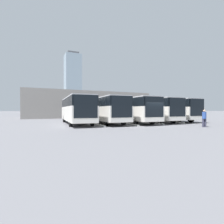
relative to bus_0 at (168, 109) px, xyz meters
name	(u,v)px	position (x,y,z in m)	size (l,w,h in m)	color
ground_plane	(155,126)	(7.16, 5.91, -1.81)	(600.00, 600.00, 0.00)	#5B5B60
bus_0	(168,109)	(0.00, 0.00, 0.00)	(3.23, 11.43, 3.24)	silver
curb_divider_0	(166,121)	(1.79, 1.67, -1.73)	(0.24, 6.99, 0.15)	#B2B2AD
bus_1	(150,109)	(3.58, 0.33, 0.00)	(3.23, 11.43, 3.24)	silver
curb_divider_1	(147,122)	(5.37, 2.00, -1.73)	(0.24, 6.99, 0.15)	#B2B2AD
bus_2	(130,109)	(7.16, 0.73, 0.00)	(3.23, 11.43, 3.24)	silver
curb_divider_2	(125,123)	(8.95, 2.40, -1.73)	(0.24, 6.99, 0.15)	#B2B2AD
bus_3	(104,109)	(10.74, 0.25, 0.00)	(3.23, 11.43, 3.24)	silver
curb_divider_3	(95,124)	(12.53, 1.92, -1.73)	(0.24, 6.99, 0.15)	#B2B2AD
bus_4	(76,109)	(14.32, -0.10, 0.00)	(3.23, 11.43, 3.24)	silver
pedestrian	(204,118)	(3.59, 9.13, -0.88)	(0.52, 0.52, 1.73)	#38384C
station_building	(89,105)	(7.16, -18.77, 1.17)	(28.43, 11.04, 5.89)	gray
office_tower	(73,83)	(-18.73, -166.93, 29.11)	(16.34, 16.34, 63.03)	#93A8B7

